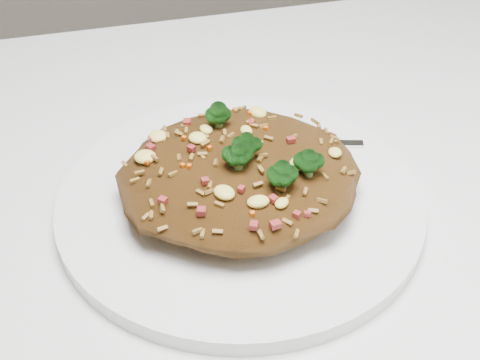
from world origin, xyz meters
name	(u,v)px	position (x,y,z in m)	size (l,w,h in m)	color
dining_table	(287,310)	(0.00, 0.00, 0.66)	(1.20, 0.80, 0.75)	silver
plate	(240,201)	(-0.03, 0.04, 0.76)	(0.30, 0.30, 0.01)	white
fried_rice	(241,167)	(-0.03, 0.04, 0.79)	(0.19, 0.17, 0.07)	brown
fork	(281,143)	(0.02, 0.10, 0.77)	(0.16, 0.06, 0.00)	silver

